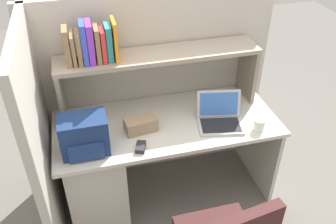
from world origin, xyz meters
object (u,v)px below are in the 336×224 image
laptop (220,117)px  tissue_box (141,124)px  backpack (84,135)px  paper_cup (259,125)px  computer_mouse (141,147)px

laptop → tissue_box: (-0.56, 0.06, -0.00)m
laptop → backpack: (-0.94, -0.06, 0.07)m
laptop → tissue_box: size_ratio=1.61×
laptop → paper_cup: bearing=-29.6°
computer_mouse → tissue_box: 0.20m
computer_mouse → paper_cup: bearing=18.0°
computer_mouse → tissue_box: bearing=96.6°
backpack → tissue_box: 0.41m
paper_cup → tissue_box: 0.82m
computer_mouse → tissue_box: size_ratio=0.47×
backpack → computer_mouse: backpack is taller
paper_cup → computer_mouse: bearing=179.7°
paper_cup → tissue_box: tissue_box is taller
paper_cup → laptop: bearing=150.4°
backpack → computer_mouse: 0.37m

